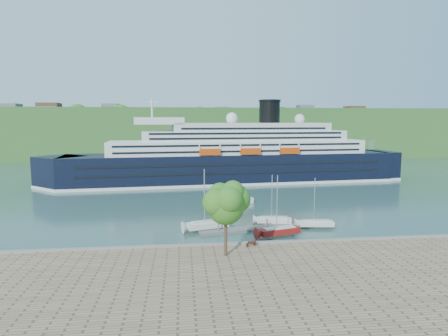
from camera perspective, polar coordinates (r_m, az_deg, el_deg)
The scene contains 12 objects.
ground at distance 53.76m, azimuth 4.94°, elevation -12.34°, with size 400.00×400.00×0.00m, color #2D504A.
far_hillside at distance 195.01m, azimuth -3.44°, elevation 5.42°, with size 400.00×50.00×24.00m, color #2C5923.
quay_coping at distance 53.20m, azimuth 5.00°, elevation -11.25°, with size 220.00×0.50×0.30m, color slate.
cruise_ship at distance 109.22m, azimuth 1.19°, elevation 4.11°, with size 107.71×15.68×24.19m, color black, non-canonical shape.
park_bench at distance 51.99m, azimuth 4.14°, elevation -11.33°, with size 1.40×0.57×0.90m, color #452013, non-canonical shape.
promenade_tree at distance 47.17m, azimuth 0.25°, elevation -7.24°, with size 6.27×6.27×10.39m, color #306A1C, non-canonical shape.
floating_pontoon at distance 63.13m, azimuth 4.78°, elevation -9.16°, with size 18.99×2.32×0.42m, color gray, non-canonical shape.
sailboat_white_near at distance 61.25m, azimuth -2.53°, elevation -5.14°, with size 7.56×2.10×9.77m, color silver, non-canonical shape.
sailboat_red at distance 58.63m, azimuth 8.51°, elevation -6.01°, with size 7.19×2.00×9.29m, color maroon, non-canonical shape.
sailboat_white_far at distance 64.58m, azimuth 13.98°, elevation -5.43°, with size 6.32×1.75×8.16m, color silver, non-canonical shape.
tender_launch at distance 82.23m, azimuth 1.97°, elevation -4.72°, with size 7.18×2.46×1.98m, color #C33E0B, non-canonical shape.
sailboat_extra at distance 65.23m, azimuth 7.70°, elevation -5.05°, with size 6.51×1.81×8.40m, color silver, non-canonical shape.
Camera 1 is at (-10.12, -49.65, 17.94)m, focal length 30.00 mm.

